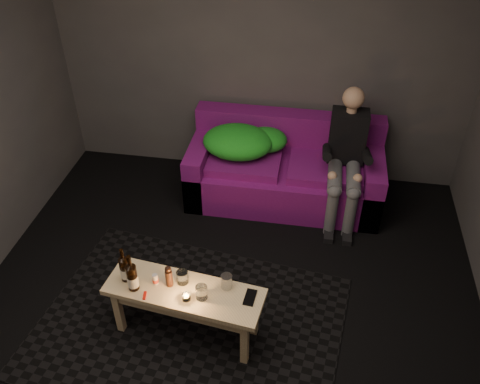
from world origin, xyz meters
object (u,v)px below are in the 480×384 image
object	(u,v)px
person	(346,155)
beer_bottle_b	(132,277)
sofa	(285,171)
coffee_table	(185,298)
steel_cup	(227,281)
beer_bottle_a	(125,269)

from	to	relation	value
person	beer_bottle_b	bearing A→B (deg)	-130.61
sofa	coffee_table	size ratio (longest dim) A/B	1.58
sofa	steel_cup	size ratio (longest dim) A/B	16.67
sofa	steel_cup	xyz separation A→B (m)	(-0.25, -1.72, 0.23)
sofa	person	bearing A→B (deg)	-15.16
coffee_table	beer_bottle_a	xyz separation A→B (m)	(-0.43, 0.03, 0.19)
sofa	person	distance (m)	0.67
beer_bottle_a	sofa	bearing A→B (deg)	61.10
beer_bottle_b	steel_cup	distance (m)	0.65
person	beer_bottle_a	bearing A→B (deg)	-133.40
sofa	beer_bottle_b	bearing A→B (deg)	-115.93
sofa	beer_bottle_b	distance (m)	2.06
person	beer_bottle_b	size ratio (longest dim) A/B	3.96
sofa	steel_cup	bearing A→B (deg)	-98.39
beer_bottle_b	coffee_table	bearing A→B (deg)	6.85
beer_bottle_b	person	bearing A→B (deg)	49.39
sofa	beer_bottle_b	xyz separation A→B (m)	(-0.89, -1.83, 0.29)
coffee_table	beer_bottle_b	xyz separation A→B (m)	(-0.35, -0.04, 0.20)
coffee_table	beer_bottle_b	world-z (taller)	beer_bottle_b
coffee_table	steel_cup	xyz separation A→B (m)	(0.29, 0.08, 0.14)
coffee_table	beer_bottle_b	size ratio (longest dim) A/B	3.75
sofa	coffee_table	world-z (taller)	sofa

